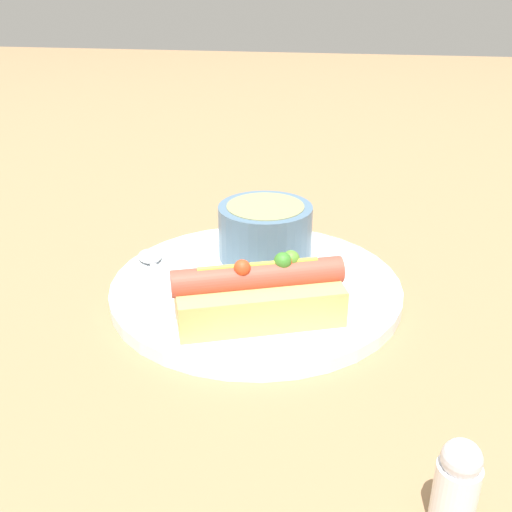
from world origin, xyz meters
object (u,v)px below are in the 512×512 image
at_px(hot_dog, 259,293).
at_px(soup_bowl, 263,229).
at_px(spoon, 154,265).
at_px(salt_shaker, 457,484).

bearing_deg(hot_dog, soup_bowl, 76.53).
distance_m(soup_bowl, spoon, 0.13).
relative_size(spoon, salt_shaker, 2.24).
bearing_deg(spoon, soup_bowl, -95.07).
bearing_deg(spoon, hot_dog, -150.83).
bearing_deg(hot_dog, salt_shaker, -73.14).
height_order(hot_dog, salt_shaker, hot_dog).
distance_m(hot_dog, soup_bowl, 0.13).
distance_m(spoon, salt_shaker, 0.39).
bearing_deg(spoon, salt_shaker, -163.82).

